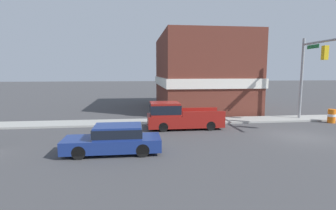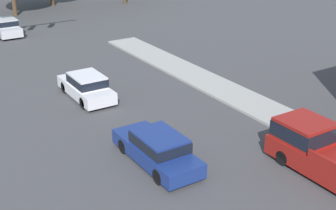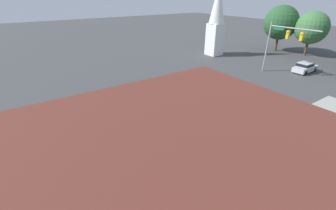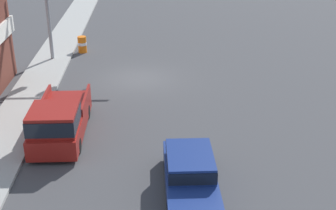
{
  "view_description": "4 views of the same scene",
  "coord_description": "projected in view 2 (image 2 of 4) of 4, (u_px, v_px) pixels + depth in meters",
  "views": [
    {
      "loc": [
        -15.26,
        10.38,
        4.13
      ],
      "look_at": [
        0.53,
        8.45,
        2.1
      ],
      "focal_mm": 28.0,
      "sensor_mm": 36.0,
      "label": 1
    },
    {
      "loc": [
        -11.08,
        -3.49,
        10.2
      ],
      "look_at": [
        -0.76,
        12.73,
        1.99
      ],
      "focal_mm": 50.0,
      "sensor_mm": 36.0,
      "label": 2
    },
    {
      "loc": [
        13.46,
        1.81,
        10.56
      ],
      "look_at": [
        -0.53,
        11.35,
        2.12
      ],
      "focal_mm": 24.0,
      "sensor_mm": 36.0,
      "label": 3
    },
    {
      "loc": [
        -0.67,
        25.77,
        9.84
      ],
      "look_at": [
        -1.3,
        10.76,
        3.11
      ],
      "focal_mm": 50.0,
      "sensor_mm": 36.0,
      "label": 4
    }
  ],
  "objects": [
    {
      "name": "pickup_truck_parked",
      "position": [
        320.0,
        150.0,
        19.19
      ],
      "size": [
        2.03,
        5.42,
        1.93
      ],
      "color": "black",
      "rests_on": "ground"
    },
    {
      "name": "car_distant",
      "position": [
        6.0,
        27.0,
        39.6
      ],
      "size": [
        1.77,
        4.25,
        1.47
      ],
      "color": "black",
      "rests_on": "ground"
    },
    {
      "name": "car_second_ahead",
      "position": [
        86.0,
        86.0,
        26.59
      ],
      "size": [
        1.75,
        4.55,
        1.46
      ],
      "color": "black",
      "rests_on": "ground"
    },
    {
      "name": "car_lead",
      "position": [
        158.0,
        148.0,
        19.78
      ],
      "size": [
        1.79,
        4.85,
        1.45
      ],
      "color": "black",
      "rests_on": "ground"
    }
  ]
}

